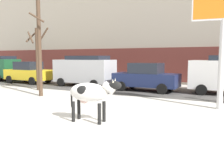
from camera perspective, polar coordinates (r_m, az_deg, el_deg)
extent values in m
plane|color=silver|center=(8.85, -6.09, -8.16)|extent=(120.00, 120.00, 0.00)
cube|color=#514F4C|center=(16.36, 10.44, -1.51)|extent=(60.00, 5.60, 0.01)
cube|color=#A39989|center=(23.78, 16.32, 16.49)|extent=(44.00, 6.00, 13.00)
cube|color=#5B2823|center=(20.42, 14.18, 4.45)|extent=(43.12, 0.10, 2.80)
ellipsoid|color=silver|center=(8.26, -5.58, -1.96)|extent=(1.46, 0.76, 0.64)
ellipsoid|color=black|center=(8.16, -6.73, -1.73)|extent=(0.59, 0.34, 0.40)
cylinder|color=black|center=(8.36, -1.90, -6.51)|extent=(0.12, 0.12, 0.70)
cylinder|color=black|center=(8.01, -3.00, -7.09)|extent=(0.12, 0.12, 0.70)
cylinder|color=black|center=(8.78, -7.83, -5.94)|extent=(0.12, 0.12, 0.70)
cylinder|color=black|center=(8.45, -9.12, -6.45)|extent=(0.12, 0.12, 0.70)
cylinder|color=silver|center=(7.93, -0.74, -0.97)|extent=(0.50, 0.31, 0.44)
ellipsoid|color=black|center=(7.84, 0.75, -0.31)|extent=(0.46, 0.29, 0.28)
cone|color=beige|center=(7.94, 0.75, 0.93)|extent=(0.07, 0.12, 0.15)
cone|color=beige|center=(7.74, 0.19, 0.79)|extent=(0.07, 0.12, 0.15)
cylinder|color=black|center=(8.62, -9.52, -3.37)|extent=(0.06, 0.06, 0.60)
ellipsoid|color=beige|center=(8.39, -6.62, -3.92)|extent=(0.31, 0.27, 0.20)
cylinder|color=silver|center=(11.17, 24.42, 4.19)|extent=(0.24, 0.24, 3.80)
cylinder|color=black|center=(25.49, -21.67, 1.65)|extent=(0.64, 0.23, 0.64)
cube|color=gold|center=(21.86, -19.10, 2.14)|extent=(4.23, 1.84, 0.84)
cube|color=#1E232D|center=(21.82, -19.18, 4.13)|extent=(2.03, 1.59, 0.68)
cylinder|color=black|center=(21.53, -14.89, 1.10)|extent=(0.64, 0.23, 0.64)
cylinder|color=black|center=(20.30, -18.31, 0.68)|extent=(0.64, 0.23, 0.64)
cylinder|color=black|center=(23.49, -19.71, 1.36)|extent=(0.64, 0.23, 0.64)
cylinder|color=black|center=(22.37, -23.08, 0.99)|extent=(0.64, 0.23, 0.64)
cube|color=#B7BABF|center=(18.49, -6.56, 3.08)|extent=(4.64, 1.99, 1.70)
cube|color=#1E232D|center=(18.29, -5.83, 6.19)|extent=(3.03, 1.73, 0.30)
cylinder|color=black|center=(18.55, -1.05, 0.50)|extent=(0.64, 0.23, 0.64)
cylinder|color=black|center=(16.94, -4.25, -0.07)|extent=(0.64, 0.23, 0.64)
cylinder|color=black|center=(20.20, -8.43, 0.91)|extent=(0.64, 0.23, 0.64)
cylinder|color=black|center=(18.73, -11.94, 0.42)|extent=(0.64, 0.23, 0.64)
cube|color=#19234C|center=(15.99, 8.02, 1.01)|extent=(4.23, 1.84, 0.84)
cube|color=#1E232D|center=(15.93, 8.06, 3.73)|extent=(2.03, 1.59, 0.68)
cylinder|color=black|center=(16.44, 13.54, -0.43)|extent=(0.64, 0.23, 0.64)
cylinder|color=black|center=(14.76, 11.73, -1.14)|extent=(0.64, 0.23, 0.64)
cylinder|color=black|center=(17.36, 4.82, 0.08)|extent=(0.64, 0.23, 0.64)
cylinder|color=black|center=(15.77, 2.21, -0.54)|extent=(0.64, 0.23, 0.64)
cylinder|color=black|center=(16.85, 21.31, -0.53)|extent=(0.64, 0.23, 0.64)
cylinder|color=black|center=(14.98, 20.35, -1.30)|extent=(0.64, 0.23, 0.64)
cylinder|color=#4C3828|center=(16.97, -17.13, 5.56)|extent=(0.25, 0.25, 4.12)
cylinder|color=#4C3828|center=(16.88, -18.69, 10.38)|extent=(0.89, 0.50, 0.83)
cylinder|color=#4C3828|center=(17.39, -18.34, 10.71)|extent=(0.20, 1.04, 0.90)
cylinder|color=#4C3828|center=(14.32, -16.75, 8.15)|extent=(0.22, 0.22, 5.45)
cylinder|color=#4C3828|center=(14.10, -17.40, 14.79)|extent=(0.77, 0.49, 0.56)
cylinder|color=#4C3828|center=(14.63, -15.95, 10.96)|extent=(0.78, 0.16, 0.88)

